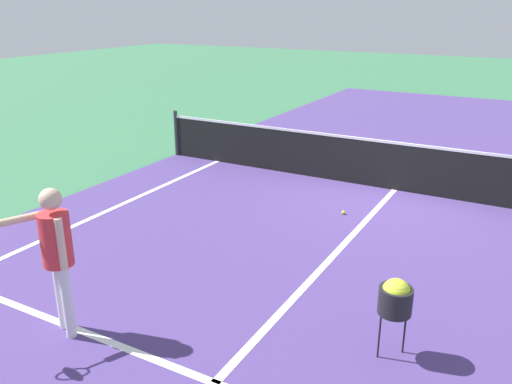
{
  "coord_description": "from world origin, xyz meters",
  "views": [
    {
      "loc": [
        2.36,
        -9.85,
        3.43
      ],
      "look_at": [
        -0.94,
        -3.88,
        1.0
      ],
      "focal_mm": 37.19,
      "sensor_mm": 36.0,
      "label": 1
    }
  ],
  "objects_px": {
    "player_near": "(54,246)",
    "tennis_ball_near_net": "(343,212)",
    "ball_hopper": "(396,298)",
    "net": "(397,166)"
  },
  "relations": [
    {
      "from": "net",
      "to": "ball_hopper",
      "type": "height_order",
      "value": "net"
    },
    {
      "from": "player_near",
      "to": "tennis_ball_near_net",
      "type": "bearing_deg",
      "value": 72.94
    },
    {
      "from": "net",
      "to": "ball_hopper",
      "type": "xyz_separation_m",
      "value": [
        1.35,
        -5.15,
        0.18
      ]
    },
    {
      "from": "player_near",
      "to": "ball_hopper",
      "type": "distance_m",
      "value": 3.54
    },
    {
      "from": "player_near",
      "to": "ball_hopper",
      "type": "xyz_separation_m",
      "value": [
        3.25,
        1.35,
        -0.37
      ]
    },
    {
      "from": "ball_hopper",
      "to": "player_near",
      "type": "bearing_deg",
      "value": -157.49
    },
    {
      "from": "net",
      "to": "player_near",
      "type": "distance_m",
      "value": 6.79
    },
    {
      "from": "net",
      "to": "player_near",
      "type": "height_order",
      "value": "player_near"
    },
    {
      "from": "player_near",
      "to": "tennis_ball_near_net",
      "type": "xyz_separation_m",
      "value": [
        1.47,
        4.8,
        -1.01
      ]
    },
    {
      "from": "net",
      "to": "ball_hopper",
      "type": "distance_m",
      "value": 5.32
    }
  ]
}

